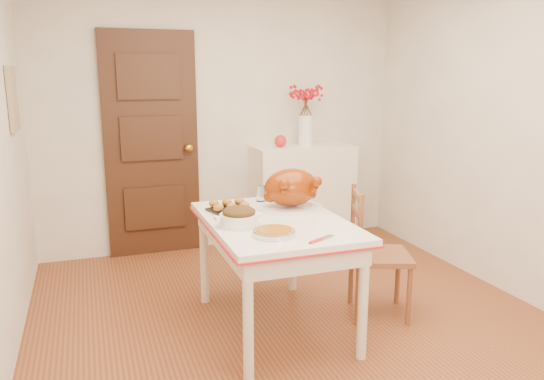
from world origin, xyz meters
name	(u,v)px	position (x,y,z in m)	size (l,w,h in m)	color
floor	(304,332)	(0.00, 0.00, 0.00)	(3.50, 4.00, 0.00)	#603018
wall_back	(224,119)	(0.00, 2.00, 1.25)	(3.50, 0.00, 2.50)	silver
wall_right	(530,134)	(1.75, 0.00, 1.25)	(0.00, 4.00, 2.50)	silver
door_back	(152,145)	(-0.70, 1.97, 1.03)	(0.85, 0.06, 2.06)	#331E11
photo_board	(13,99)	(-1.73, 1.20, 1.50)	(0.03, 0.35, 0.45)	tan
sideboard	(303,195)	(0.74, 1.78, 0.49)	(0.98, 0.44, 0.98)	white
kitchen_table	(275,274)	(-0.16, 0.14, 0.38)	(0.86, 1.26, 0.76)	white
chair_oak	(380,253)	(0.61, 0.08, 0.45)	(0.40, 0.40, 0.91)	brown
berry_vase	(306,114)	(0.76, 1.78, 1.29)	(0.32, 0.32, 0.61)	white
apple	(280,141)	(0.50, 1.78, 1.04)	(0.12, 0.12, 0.12)	red
turkey_platter	(291,190)	(0.04, 0.34, 0.89)	(0.44, 0.35, 0.28)	#792501
pumpkin_pie	(274,231)	(-0.28, -0.20, 0.78)	(0.25, 0.25, 0.05)	#9C5410
stuffing_dish	(239,217)	(-0.42, 0.06, 0.81)	(0.30, 0.24, 0.12)	#3F2C14
rolls_tray	(229,206)	(-0.38, 0.45, 0.79)	(0.26, 0.21, 0.07)	#9D6D1C
pie_server	(321,239)	(-0.06, -0.36, 0.76)	(0.21, 0.06, 0.01)	silver
carving_knife	(262,228)	(-0.31, -0.05, 0.76)	(0.27, 0.06, 0.01)	silver
drinking_glass	(261,194)	(-0.09, 0.63, 0.81)	(0.07, 0.07, 0.12)	white
shaker_pair	(290,194)	(0.13, 0.59, 0.80)	(0.10, 0.04, 0.10)	white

